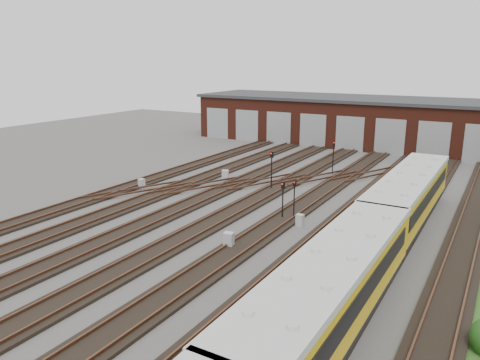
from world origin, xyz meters
The scene contains 13 objects.
ground centered at (0.00, 0.00, 0.00)m, with size 120.00×120.00×0.00m, color #43413E.
track_network centered at (-0.17, 0.59, 0.11)m, with size 30.40×70.00×0.33m.
maintenance_shed centered at (-0.01, 39.97, 3.20)m, with size 51.00×12.50×6.35m.
metro_train centered at (10.00, -6.92, 2.05)m, with size 3.02×48.27×3.36m.
signal_mast_0 centered at (-2.36, 12.40, 2.24)m, with size 0.29×0.28×3.51m.
signal_mast_1 centered at (1.89, 5.69, 1.84)m, with size 0.28×0.27×2.84m.
signal_mast_2 centered at (2.51, 6.34, 1.85)m, with size 0.23×0.22×2.90m.
signal_mast_3 centered at (0.35, 21.02, 2.16)m, with size 0.29×0.28×3.40m.
relay_cabinet_0 centered at (-12.82, 6.99, 0.45)m, with size 0.54×0.45×0.89m, color #AEB1B4.
relay_cabinet_1 centered at (-7.72, 13.19, 0.51)m, with size 0.62×0.51×1.03m, color #AEB1B4.
relay_cabinet_2 centered at (1.29, -0.86, 0.50)m, with size 0.60×0.50×1.00m, color #AEB1B4.
relay_cabinet_3 centered at (8.17, 12.55, 0.50)m, with size 0.60×0.50×1.00m, color #AEB1B4.
relay_cabinet_4 centered at (3.58, 5.00, 0.43)m, with size 0.51×0.43×0.85m, color #AEB1B4.
Camera 1 is at (15.56, -24.02, 11.43)m, focal length 35.00 mm.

